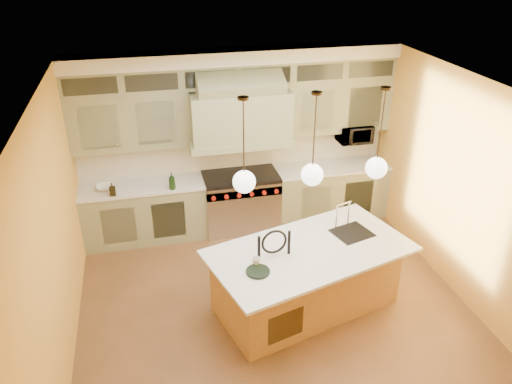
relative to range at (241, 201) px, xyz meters
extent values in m
plane|color=brown|center=(0.00, -2.14, -0.49)|extent=(5.00, 5.00, 0.00)
plane|color=white|center=(0.00, -2.14, 2.41)|extent=(5.00, 5.00, 0.00)
plane|color=gold|center=(0.00, 0.36, 0.96)|extent=(5.00, 0.00, 5.00)
plane|color=gold|center=(0.00, -4.64, 0.96)|extent=(5.00, 0.00, 5.00)
plane|color=gold|center=(-2.50, -2.14, 0.96)|extent=(0.00, 5.00, 5.00)
plane|color=gold|center=(2.50, -2.14, 0.96)|extent=(0.00, 5.00, 5.00)
cube|color=gray|center=(-1.55, 0.03, -0.04)|extent=(1.90, 0.65, 0.90)
cube|color=gray|center=(1.55, 0.03, -0.04)|extent=(1.90, 0.65, 0.90)
cube|color=silver|center=(-1.55, 0.03, 0.43)|extent=(1.90, 0.68, 0.04)
cube|color=silver|center=(1.55, 0.03, 0.43)|extent=(1.90, 0.68, 0.04)
cube|color=beige|center=(0.00, 0.34, 0.73)|extent=(5.00, 0.04, 0.56)
cube|color=gray|center=(-1.62, 0.18, 1.44)|extent=(1.75, 0.35, 0.85)
cube|color=gray|center=(1.62, 0.18, 1.44)|extent=(1.75, 0.35, 0.85)
cube|color=gray|center=(0.00, 0.01, 1.46)|extent=(1.50, 0.70, 0.75)
cube|color=gray|center=(0.00, 0.01, 1.06)|extent=(1.60, 0.76, 0.10)
cube|color=#333833|center=(0.00, 0.18, 2.04)|extent=(5.00, 0.35, 0.35)
cube|color=white|center=(0.00, 0.16, 2.31)|extent=(5.00, 0.47, 0.20)
cube|color=silver|center=(0.00, 0.01, -0.04)|extent=(1.20, 0.70, 0.90)
cube|color=black|center=(0.00, 0.01, 0.44)|extent=(1.20, 0.70, 0.06)
cube|color=silver|center=(0.00, -0.31, 0.29)|extent=(1.20, 0.06, 0.14)
cube|color=#9C6937|center=(0.40, -2.17, -0.05)|extent=(2.44, 1.62, 0.88)
cube|color=silver|center=(0.41, -2.22, 0.41)|extent=(2.74, 1.93, 0.04)
cube|color=black|center=(1.07, -1.99, 0.41)|extent=(0.57, 0.54, 0.05)
cylinder|color=black|center=(-0.22, -2.66, -0.11)|extent=(0.04, 0.04, 0.74)
cylinder|color=black|center=(0.16, -2.63, -0.11)|extent=(0.04, 0.04, 0.74)
cylinder|color=black|center=(-0.25, -2.28, -0.11)|extent=(0.04, 0.04, 0.74)
cylinder|color=black|center=(0.13, -2.24, -0.11)|extent=(0.04, 0.04, 0.74)
cube|color=black|center=(-0.05, -2.45, 0.28)|extent=(0.49, 0.49, 0.05)
torus|color=black|center=(-0.06, -2.26, 0.64)|extent=(0.32, 0.06, 0.32)
imported|color=black|center=(1.95, 0.11, 0.96)|extent=(0.54, 0.37, 0.30)
imported|color=black|center=(-1.10, -0.22, 0.59)|extent=(0.11, 0.11, 0.27)
imported|color=black|center=(-1.97, -0.22, 0.55)|extent=(0.09, 0.09, 0.20)
imported|color=white|center=(-2.09, 0.01, 0.49)|extent=(0.27, 0.27, 0.06)
imported|color=silver|center=(-0.31, -2.38, 0.48)|extent=(0.11, 0.11, 0.10)
cylinder|color=#2D2319|center=(-0.40, -2.17, 2.39)|extent=(0.12, 0.12, 0.03)
cylinder|color=#2D2319|center=(-0.40, -2.17, 1.95)|extent=(0.02, 0.02, 0.93)
sphere|color=white|center=(-0.40, -2.17, 1.43)|extent=(0.26, 0.26, 0.26)
cylinder|color=#2D2319|center=(0.40, -2.17, 2.39)|extent=(0.12, 0.12, 0.03)
cylinder|color=#2D2319|center=(0.40, -2.17, 1.95)|extent=(0.02, 0.02, 0.93)
sphere|color=white|center=(0.40, -2.17, 1.43)|extent=(0.26, 0.26, 0.26)
cylinder|color=#2D2319|center=(1.20, -2.17, 2.39)|extent=(0.12, 0.12, 0.03)
cylinder|color=#2D2319|center=(1.20, -2.17, 1.95)|extent=(0.02, 0.02, 0.93)
sphere|color=white|center=(1.20, -2.17, 1.43)|extent=(0.26, 0.26, 0.26)
camera|label=1|loc=(-1.43, -7.06, 3.90)|focal=35.00mm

